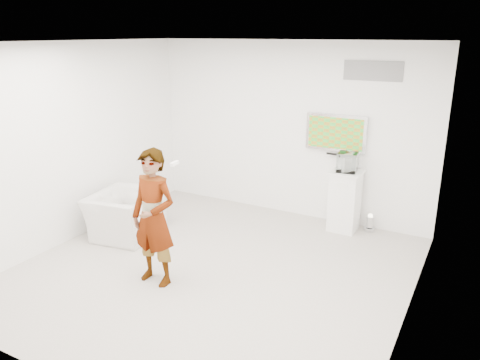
{
  "coord_description": "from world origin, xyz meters",
  "views": [
    {
      "loc": [
        3.07,
        -4.86,
        3.11
      ],
      "look_at": [
        0.08,
        0.6,
        1.14
      ],
      "focal_mm": 35.0,
      "sensor_mm": 36.0,
      "label": 1
    }
  ],
  "objects_px": {
    "person": "(154,218)",
    "floor_uplight": "(370,223)",
    "tv": "(336,133)",
    "pedestal": "(345,201)",
    "armchair": "(125,214)"
  },
  "relations": [
    {
      "from": "tv",
      "to": "person",
      "type": "xyz_separation_m",
      "value": [
        -1.35,
        -3.06,
        -0.66
      ]
    },
    {
      "from": "person",
      "to": "tv",
      "type": "bearing_deg",
      "value": 68.15
    },
    {
      "from": "armchair",
      "to": "pedestal",
      "type": "bearing_deg",
      "value": -66.66
    },
    {
      "from": "pedestal",
      "to": "armchair",
      "type": "bearing_deg",
      "value": -147.94
    },
    {
      "from": "pedestal",
      "to": "floor_uplight",
      "type": "distance_m",
      "value": 0.55
    },
    {
      "from": "person",
      "to": "pedestal",
      "type": "relative_size",
      "value": 1.78
    },
    {
      "from": "person",
      "to": "floor_uplight",
      "type": "distance_m",
      "value": 3.66
    },
    {
      "from": "tv",
      "to": "armchair",
      "type": "relative_size",
      "value": 0.93
    },
    {
      "from": "armchair",
      "to": "floor_uplight",
      "type": "xyz_separation_m",
      "value": [
        3.4,
        2.02,
        -0.21
      ]
    },
    {
      "from": "floor_uplight",
      "to": "pedestal",
      "type": "bearing_deg",
      "value": -160.86
    },
    {
      "from": "tv",
      "to": "floor_uplight",
      "type": "xyz_separation_m",
      "value": [
        0.69,
        -0.11,
        -1.41
      ]
    },
    {
      "from": "pedestal",
      "to": "person",
      "type": "bearing_deg",
      "value": -120.24
    },
    {
      "from": "person",
      "to": "floor_uplight",
      "type": "height_order",
      "value": "person"
    },
    {
      "from": "tv",
      "to": "floor_uplight",
      "type": "relative_size",
      "value": 3.51
    },
    {
      "from": "tv",
      "to": "pedestal",
      "type": "xyz_separation_m",
      "value": [
        0.29,
        -0.25,
        -1.05
      ]
    }
  ]
}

